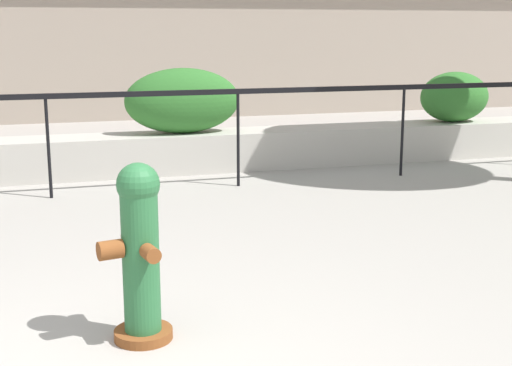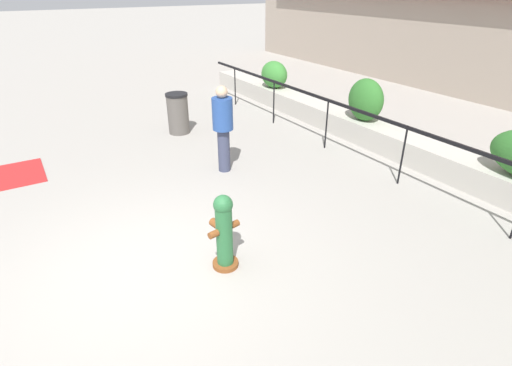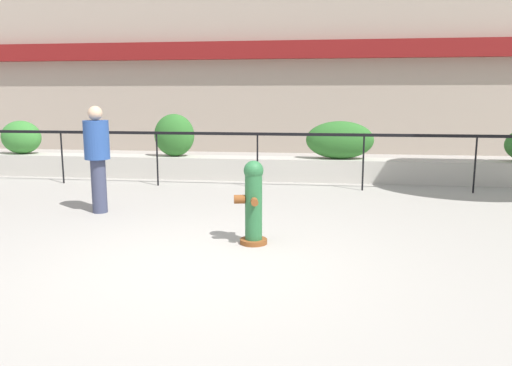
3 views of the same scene
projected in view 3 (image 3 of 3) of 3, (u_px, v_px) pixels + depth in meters
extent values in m
plane|color=#9E9991|center=(201.00, 266.00, 5.59)|extent=(120.00, 120.00, 0.00)
cube|color=gray|center=(285.00, 32.00, 16.62)|extent=(30.00, 1.00, 8.00)
cube|color=maroon|center=(283.00, 50.00, 16.07)|extent=(27.00, 0.36, 0.56)
cube|color=#B7B2A8|center=(264.00, 168.00, 11.41)|extent=(18.00, 0.70, 0.50)
cube|color=black|center=(257.00, 134.00, 10.18)|extent=(15.00, 0.05, 0.06)
cylinder|color=black|center=(62.00, 157.00, 10.84)|extent=(0.04, 0.04, 1.15)
cylinder|color=black|center=(157.00, 159.00, 10.56)|extent=(0.04, 0.04, 1.15)
cylinder|color=black|center=(257.00, 160.00, 10.28)|extent=(0.04, 0.04, 1.15)
cylinder|color=black|center=(363.00, 162.00, 10.00)|extent=(0.04, 0.04, 1.15)
cylinder|color=black|center=(475.00, 164.00, 9.72)|extent=(0.04, 0.04, 1.15)
ellipsoid|color=#387F33|center=(21.00, 137.00, 12.07)|extent=(0.98, 0.70, 0.80)
ellipsoid|color=#2D6B28|center=(174.00, 135.00, 11.55)|extent=(0.94, 0.63, 0.98)
ellipsoid|color=#2D6B28|center=(340.00, 140.00, 11.07)|extent=(1.50, 0.67, 0.84)
cylinder|color=brown|center=(254.00, 241.00, 6.44)|extent=(0.42, 0.42, 0.06)
cylinder|color=#286638|center=(254.00, 207.00, 6.37)|extent=(0.26, 0.26, 0.85)
sphere|color=#286638|center=(254.00, 171.00, 6.29)|extent=(0.25, 0.25, 0.25)
cylinder|color=brown|center=(239.00, 199.00, 6.34)|extent=(0.16, 0.14, 0.11)
cylinder|color=brown|center=(253.00, 196.00, 6.52)|extent=(0.11, 0.14, 0.09)
cylinder|color=brown|center=(254.00, 202.00, 6.18)|extent=(0.11, 0.14, 0.09)
cylinder|color=#383D56|center=(99.00, 186.00, 8.11)|extent=(0.27, 0.27, 0.88)
cylinder|color=#26478C|center=(96.00, 140.00, 7.98)|extent=(0.45, 0.45, 0.62)
sphere|color=#D6AD89|center=(95.00, 113.00, 7.91)|extent=(0.23, 0.23, 0.23)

